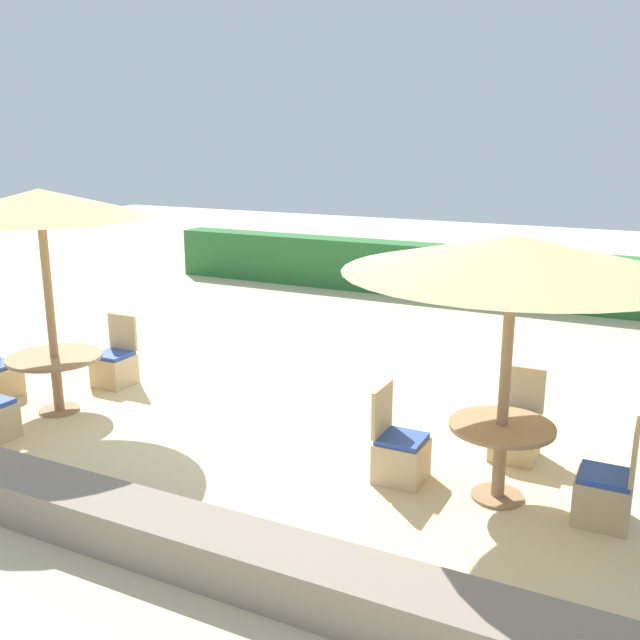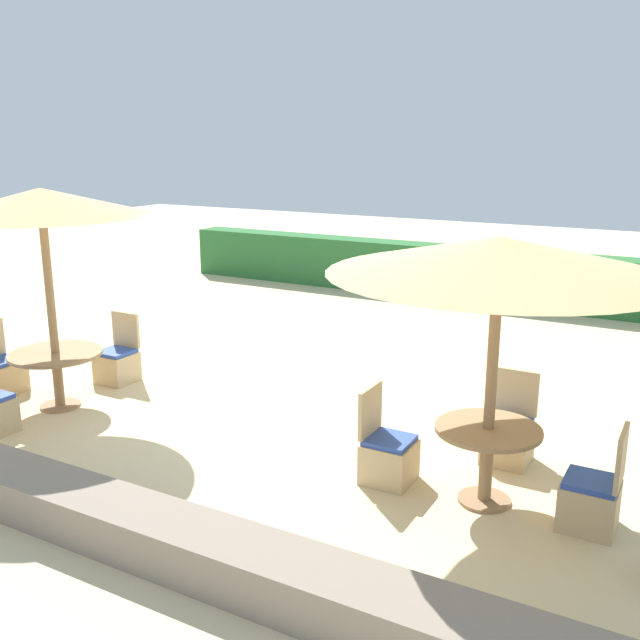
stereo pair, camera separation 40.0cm
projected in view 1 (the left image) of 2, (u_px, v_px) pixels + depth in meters
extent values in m
plane|color=beige|center=(299.00, 399.00, 9.08)|extent=(40.00, 40.00, 0.00)
cube|color=#2D6B33|center=(451.00, 272.00, 14.65)|extent=(13.00, 0.70, 1.07)
cube|color=gray|center=(95.00, 514.00, 5.93)|extent=(10.00, 0.56, 0.39)
cylinder|color=#93704C|center=(50.00, 307.00, 8.35)|extent=(0.10, 0.10, 2.59)
cone|color=tan|center=(39.00, 203.00, 8.05)|extent=(2.46, 2.46, 0.32)
cylinder|color=#93704C|center=(60.00, 410.00, 8.67)|extent=(0.48, 0.48, 0.03)
cylinder|color=#93704C|center=(57.00, 385.00, 8.59)|extent=(0.12, 0.12, 0.66)
cylinder|color=#93704C|center=(55.00, 357.00, 8.51)|extent=(1.11, 1.11, 0.04)
cube|color=tan|center=(114.00, 371.00, 9.54)|extent=(0.46, 0.46, 0.40)
cube|color=#2D4CA8|center=(113.00, 355.00, 9.48)|extent=(0.42, 0.42, 0.05)
cube|color=tan|center=(123.00, 332.00, 9.60)|extent=(0.46, 0.04, 0.48)
cylinder|color=#93704C|center=(505.00, 377.00, 6.30)|extent=(0.10, 0.10, 2.36)
cone|color=tan|center=(514.00, 254.00, 6.03)|extent=(2.93, 2.93, 0.32)
cylinder|color=#93704C|center=(497.00, 496.00, 6.59)|extent=(0.48, 0.48, 0.03)
cylinder|color=#93704C|center=(499.00, 463.00, 6.51)|extent=(0.12, 0.12, 0.69)
cylinder|color=#93704C|center=(502.00, 426.00, 6.42)|extent=(0.95, 0.95, 0.04)
cube|color=tan|center=(401.00, 460.00, 6.89)|extent=(0.46, 0.46, 0.40)
cube|color=#2D4CA8|center=(402.00, 439.00, 6.84)|extent=(0.42, 0.42, 0.05)
cube|color=tan|center=(382.00, 409.00, 6.86)|extent=(0.04, 0.46, 0.48)
cube|color=tan|center=(603.00, 500.00, 6.15)|extent=(0.46, 0.46, 0.40)
cube|color=#2D4CA8|center=(605.00, 476.00, 6.09)|extent=(0.42, 0.42, 0.05)
cube|color=tan|center=(635.00, 452.00, 5.93)|extent=(0.04, 0.46, 0.48)
cube|color=tan|center=(515.00, 440.00, 7.36)|extent=(0.46, 0.46, 0.40)
cube|color=#2D4CA8|center=(516.00, 420.00, 7.31)|extent=(0.42, 0.42, 0.05)
cube|color=tan|center=(522.00, 389.00, 7.42)|extent=(0.46, 0.04, 0.48)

